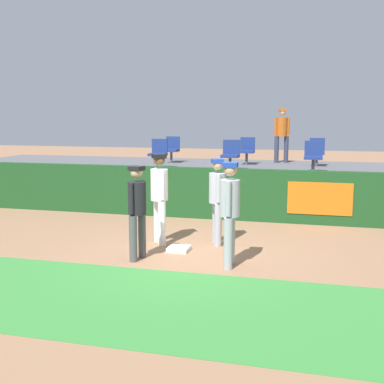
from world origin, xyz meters
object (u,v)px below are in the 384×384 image
at_px(player_fielder_home, 159,192).
at_px(spectator_hooded, 282,132).
at_px(seat_front_left, 158,152).
at_px(seat_back_left, 172,148).
at_px(player_runner_visitor, 230,207).
at_px(seat_front_right, 313,155).
at_px(player_umpire, 137,206).
at_px(seat_front_center, 231,153).
at_px(player_coach_visitor, 217,195).
at_px(seat_back_center, 247,149).
at_px(seat_back_right, 317,150).
at_px(first_base, 179,249).

relative_size(player_fielder_home, spectator_hooded, 1.06).
bearing_deg(seat_front_left, seat_back_left, 94.66).
distance_m(player_fielder_home, player_runner_visitor, 2.03).
relative_size(seat_front_right, spectator_hooded, 0.49).
height_order(player_fielder_home, player_umpire, player_fielder_home).
height_order(player_fielder_home, spectator_hooded, spectator_hooded).
height_order(player_umpire, seat_front_center, seat_front_center).
bearing_deg(seat_front_right, spectator_hooded, 111.51).
distance_m(player_fielder_home, spectator_hooded, 7.10).
bearing_deg(player_coach_visitor, player_umpire, -59.85).
bearing_deg(player_coach_visitor, seat_front_left, -167.18).
distance_m(seat_back_center, seat_front_right, 2.72).
height_order(player_umpire, spectator_hooded, spectator_hooded).
distance_m(player_umpire, seat_back_right, 7.74).
height_order(player_umpire, seat_front_left, seat_front_left).
xyz_separation_m(seat_front_center, seat_front_right, (2.23, 0.00, 0.00)).
xyz_separation_m(first_base, seat_back_left, (-2.08, 6.36, 1.52)).
bearing_deg(seat_front_center, player_fielder_home, -99.74).
bearing_deg(seat_front_center, spectator_hooded, 66.04).
height_order(player_runner_visitor, seat_back_left, seat_back_left).
distance_m(first_base, seat_back_right, 6.99).
distance_m(seat_back_right, seat_back_center, 2.11).
relative_size(first_base, seat_front_center, 0.48).
xyz_separation_m(player_fielder_home, seat_back_center, (0.90, 5.91, 0.51)).
bearing_deg(seat_back_center, player_fielder_home, -98.64).
relative_size(player_fielder_home, player_runner_visitor, 1.01).
bearing_deg(spectator_hooded, seat_back_left, 0.81).
xyz_separation_m(player_coach_visitor, seat_back_center, (-0.24, 5.68, 0.56)).
bearing_deg(player_umpire, seat_back_right, 167.50).
relative_size(first_base, player_umpire, 0.24).
height_order(first_base, seat_front_right, seat_front_right).
height_order(seat_front_center, spectator_hooded, spectator_hooded).
distance_m(player_runner_visitor, seat_back_left, 7.79).
bearing_deg(seat_back_center, seat_front_right, -41.47).
xyz_separation_m(seat_back_right, seat_front_left, (-4.41, -1.80, 0.00)).
bearing_deg(player_runner_visitor, player_umpire, -92.34).
xyz_separation_m(first_base, player_coach_visitor, (0.61, 0.68, 0.96)).
height_order(seat_back_left, seat_front_right, same).
xyz_separation_m(player_umpire, seat_back_left, (-1.52, 7.10, 0.58)).
distance_m(player_runner_visitor, seat_front_right, 5.47).
relative_size(first_base, seat_back_left, 0.48).
height_order(player_fielder_home, seat_back_left, seat_back_left).
xyz_separation_m(first_base, player_runner_visitor, (1.12, -0.72, 1.01)).
height_order(player_fielder_home, seat_back_center, seat_back_center).
bearing_deg(seat_front_center, seat_back_right, 37.99).
xyz_separation_m(seat_back_center, spectator_hooded, (0.99, 0.86, 0.53)).
height_order(player_coach_visitor, spectator_hooded, spectator_hooded).
relative_size(seat_front_left, spectator_hooded, 0.49).
relative_size(player_runner_visitor, player_coach_visitor, 1.04).
height_order(seat_back_left, spectator_hooded, spectator_hooded).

